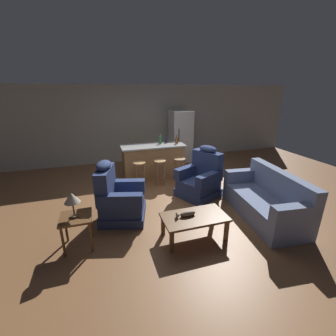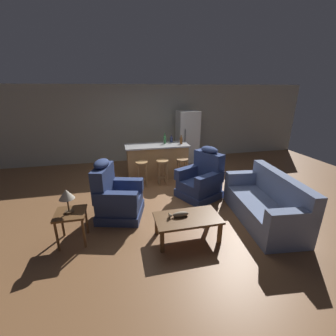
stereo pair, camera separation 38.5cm
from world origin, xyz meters
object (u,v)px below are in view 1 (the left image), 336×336
at_px(refrigerator, 181,137).
at_px(bottle_short_amber, 160,140).
at_px(coffee_table, 195,219).
at_px(end_table, 76,222).
at_px(bottle_wine_dark, 177,140).
at_px(bar_stool_left, 140,170).
at_px(bar_stool_middle, 160,168).
at_px(bar_stool_right, 179,166).
at_px(recliner_near_lamp, 118,199).
at_px(couch, 266,201).
at_px(kitchen_island, 153,161).
at_px(fish_figurine, 186,214).
at_px(bottle_tall_green, 167,139).
at_px(recliner_near_island, 201,179).
at_px(table_lamp, 72,199).

height_order(refrigerator, bottle_short_amber, refrigerator).
relative_size(coffee_table, refrigerator, 0.62).
height_order(end_table, bottle_wine_dark, bottle_wine_dark).
height_order(end_table, bar_stool_left, bar_stool_left).
relative_size(bar_stool_middle, bar_stool_right, 1.00).
distance_m(recliner_near_lamp, bar_stool_right, 2.25).
xyz_separation_m(couch, bar_stool_middle, (-1.59, 2.18, 0.13)).
height_order(couch, bar_stool_middle, couch).
relative_size(kitchen_island, refrigerator, 1.02).
height_order(coffee_table, recliner_near_lamp, recliner_near_lamp).
height_order(fish_figurine, bottle_short_amber, bottle_short_amber).
bearing_deg(bottle_tall_green, bottle_wine_dark, -44.41).
distance_m(bar_stool_middle, bottle_tall_green, 1.12).
bearing_deg(bottle_short_amber, fish_figurine, -98.18).
relative_size(fish_figurine, bottle_wine_dark, 1.38).
distance_m(fish_figurine, refrigerator, 4.46).
bearing_deg(bottle_short_amber, recliner_near_island, -72.87).
bearing_deg(end_table, recliner_near_lamp, 42.90).
distance_m(couch, bar_stool_right, 2.42).
bearing_deg(couch, table_lamp, 4.25).
height_order(couch, bar_stool_left, couch).
relative_size(couch, bar_stool_right, 2.92).
relative_size(end_table, table_lamp, 1.37).
relative_size(end_table, bar_stool_middle, 0.82).
xyz_separation_m(table_lamp, bar_stool_left, (1.42, 2.04, -0.40)).
xyz_separation_m(bar_stool_middle, bottle_wine_dark, (0.69, 0.63, 0.57)).
xyz_separation_m(bar_stool_left, bottle_short_amber, (0.79, 0.77, 0.59)).
xyz_separation_m(recliner_near_island, table_lamp, (-2.73, -1.13, 0.45)).
bearing_deg(fish_figurine, bottle_short_amber, 81.82).
bearing_deg(end_table, refrigerator, 50.18).
xyz_separation_m(bottle_short_amber, bottle_wine_dark, (0.45, -0.14, -0.02)).
xyz_separation_m(bar_stool_middle, refrigerator, (1.27, 1.83, 0.41)).
distance_m(fish_figurine, bar_stool_middle, 2.37).
height_order(recliner_near_island, end_table, recliner_near_island).
height_order(fish_figurine, bar_stool_right, bar_stool_right).
bearing_deg(bottle_short_amber, bottle_wine_dark, -17.25).
bearing_deg(end_table, bottle_tall_green, 50.18).
bearing_deg(bar_stool_middle, recliner_near_island, -50.34).
bearing_deg(coffee_table, couch, 7.29).
bearing_deg(fish_figurine, bottle_tall_green, 78.25).
height_order(recliner_near_island, bottle_short_amber, bottle_short_amber).
bearing_deg(bottle_tall_green, bar_stool_left, -139.65).
distance_m(coffee_table, bar_stool_middle, 2.40).
bearing_deg(bar_stool_middle, coffee_table, -91.58).
distance_m(fish_figurine, recliner_near_island, 1.74).
height_order(couch, refrigerator, refrigerator).
distance_m(end_table, bottle_tall_green, 3.82).
bearing_deg(bar_stool_right, table_lamp, -140.97).
xyz_separation_m(bar_stool_right, refrigerator, (0.72, 1.83, 0.41)).
distance_m(table_lamp, bar_stool_middle, 2.87).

